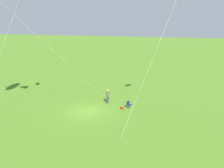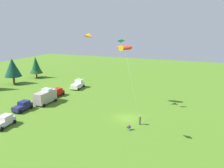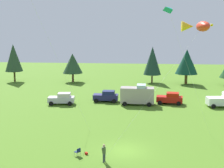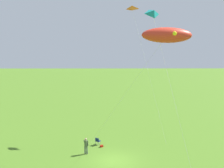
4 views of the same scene
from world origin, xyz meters
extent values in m
plane|color=#49731F|center=(0.00, 0.00, 0.00)|extent=(160.00, 160.00, 0.00)
cylinder|color=#363F43|center=(-1.80, -3.07, 0.42)|extent=(0.14, 0.14, 0.85)
cylinder|color=#363F43|center=(-1.72, -2.87, 0.42)|extent=(0.14, 0.14, 0.85)
cylinder|color=#465738|center=(-1.76, -2.97, 1.16)|extent=(0.45, 0.45, 0.62)
sphere|color=tan|center=(-1.76, -2.97, 1.62)|extent=(0.24, 0.24, 0.24)
cylinder|color=#465738|center=(-1.90, -3.13, 1.19)|extent=(0.18, 0.25, 0.55)
cylinder|color=#465738|center=(-1.74, -2.76, 1.19)|extent=(0.13, 0.14, 0.55)
cube|color=#11204D|center=(-4.55, -1.80, 0.42)|extent=(0.67, 0.67, 0.04)
cube|color=#11204D|center=(-4.36, -1.92, 0.62)|extent=(0.30, 0.42, 0.40)
cylinder|color=#A5A8AD|center=(-4.84, -1.85, 0.21)|extent=(0.03, 0.03, 0.42)
cylinder|color=#A5A8AD|center=(-4.61, -1.50, 0.21)|extent=(0.03, 0.03, 0.42)
cylinder|color=#A5A8AD|center=(-4.49, -2.09, 0.21)|extent=(0.03, 0.03, 0.42)
cylinder|color=#A5A8AD|center=(-4.26, -1.74, 0.21)|extent=(0.03, 0.03, 0.42)
cube|color=#A4170A|center=(-3.72, -1.39, 0.11)|extent=(0.37, 0.39, 0.22)
cube|color=silver|center=(-11.47, 18.69, 0.79)|extent=(4.36, 2.23, 0.90)
cube|color=beige|center=(-10.96, 18.75, 1.56)|extent=(2.16, 1.85, 0.65)
cylinder|color=black|center=(-10.06, 19.83, 0.34)|extent=(0.70, 0.29, 0.68)
cylinder|color=black|center=(-9.86, 17.87, 0.34)|extent=(0.70, 0.29, 0.68)
cylinder|color=black|center=(-13.07, 19.52, 0.34)|extent=(0.70, 0.29, 0.68)
cylinder|color=black|center=(-12.87, 17.55, 0.34)|extent=(0.70, 0.29, 0.68)
cube|color=navy|center=(-4.42, 21.28, 0.79)|extent=(4.20, 1.80, 0.90)
cube|color=#181E51|center=(-3.91, 21.28, 1.56)|extent=(2.00, 1.66, 0.65)
cylinder|color=black|center=(-2.91, 22.27, 0.34)|extent=(0.68, 0.22, 0.68)
cylinder|color=black|center=(-2.91, 20.29, 0.34)|extent=(0.68, 0.22, 0.68)
cylinder|color=black|center=(-5.93, 22.27, 0.34)|extent=(0.68, 0.22, 0.68)
cylinder|color=black|center=(-5.93, 20.29, 0.34)|extent=(0.68, 0.22, 0.68)
cube|color=#A69792|center=(0.95, 19.66, 1.59)|extent=(5.44, 2.29, 2.50)
cube|color=silver|center=(1.59, 19.65, 3.09)|extent=(1.43, 2.05, 0.50)
cylinder|color=black|center=(2.91, 20.82, 0.34)|extent=(0.68, 0.23, 0.68)
cylinder|color=black|center=(2.87, 18.44, 0.34)|extent=(0.68, 0.23, 0.68)
cylinder|color=black|center=(-0.98, 20.88, 0.34)|extent=(0.68, 0.23, 0.68)
cylinder|color=black|center=(-1.02, 18.50, 0.34)|extent=(0.68, 0.23, 0.68)
cube|color=#B6160F|center=(6.25, 20.70, 0.79)|extent=(4.37, 2.25, 0.90)
cube|color=#BB1809|center=(6.75, 20.64, 1.56)|extent=(2.17, 1.86, 0.65)
cylinder|color=black|center=(7.86, 21.52, 0.34)|extent=(0.70, 0.29, 0.68)
cylinder|color=black|center=(7.65, 19.55, 0.34)|extent=(0.70, 0.29, 0.68)
cylinder|color=black|center=(4.86, 21.85, 0.34)|extent=(0.70, 0.29, 0.68)
cylinder|color=black|center=(4.64, 19.88, 0.34)|extent=(0.70, 0.29, 0.68)
cube|color=white|center=(14.52, 19.50, 0.94)|extent=(5.18, 2.52, 1.20)
cylinder|color=black|center=(12.62, 20.39, 0.34)|extent=(0.70, 0.29, 0.68)
cylinder|color=black|center=(12.85, 18.22, 0.34)|extent=(0.70, 0.29, 0.68)
cylinder|color=#42361A|center=(-27.97, 39.38, 1.23)|extent=(0.42, 0.42, 2.46)
cone|color=#264129|center=(-27.97, 39.38, 5.60)|extent=(3.99, 3.99, 6.28)
cylinder|color=#523529|center=(-14.26, 40.14, 1.05)|extent=(0.48, 0.48, 2.10)
cone|color=#244327|center=(-14.26, 40.14, 4.36)|extent=(4.57, 4.57, 4.53)
cylinder|color=#4E3B26|center=(4.00, 40.77, 0.97)|extent=(0.37, 0.37, 1.93)
cone|color=#1A362B|center=(4.00, 40.77, 5.10)|extent=(3.97, 3.97, 6.33)
cylinder|color=brown|center=(11.52, 39.95, 1.16)|extent=(0.63, 0.63, 2.32)
cone|color=#0F3B2A|center=(11.52, 39.95, 5.03)|extent=(4.91, 4.91, 5.43)
ellipsoid|color=red|center=(7.86, 3.48, 12.50)|extent=(1.33, 3.52, 1.10)
cone|color=yellow|center=(6.29, 3.48, 12.50)|extent=(1.22, 1.13, 1.13)
sphere|color=yellow|center=(8.81, 3.82, 12.62)|extent=(0.28, 0.28, 0.28)
cylinder|color=silver|center=(2.91, 0.13, 6.25)|extent=(9.90, 6.72, 12.50)
cylinder|color=#4C3823|center=(-2.03, -3.22, 0.00)|extent=(0.04, 0.04, 0.01)
cylinder|color=silver|center=(-7.38, 4.19, 7.75)|extent=(5.56, 3.70, 15.50)
cylinder|color=#4C3823|center=(-4.61, 6.04, 0.00)|extent=(0.04, 0.04, 0.01)
pyramid|color=teal|center=(4.38, 3.07, 14.20)|extent=(1.31, 1.39, 0.78)
cylinder|color=silver|center=(7.01, 4.50, 7.03)|extent=(5.50, 3.06, 14.06)
cylinder|color=#4C3823|center=(9.75, 6.03, 0.00)|extent=(0.04, 0.04, 0.01)
camera|label=1|loc=(-7.71, 26.45, 11.20)|focal=42.00mm
camera|label=2|loc=(-36.52, -11.90, 16.74)|focal=35.00mm
camera|label=3|loc=(1.58, -30.12, 12.29)|focal=50.00mm
camera|label=4|loc=(29.49, -0.42, 12.71)|focal=50.00mm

